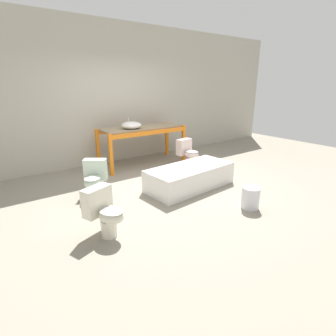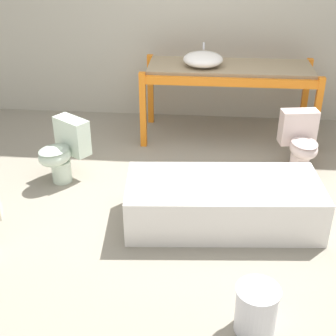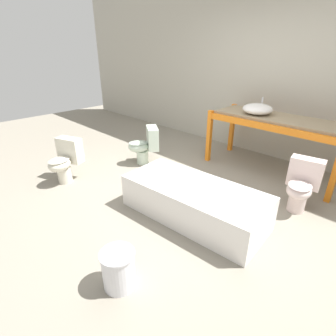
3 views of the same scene
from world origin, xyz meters
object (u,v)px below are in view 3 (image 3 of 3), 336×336
(bathtub_main, at_px, (194,199))
(toilet_far, at_px, (145,144))
(sink_basin, at_px, (258,109))
(bucket_white, at_px, (119,269))
(toilet_near, at_px, (65,160))
(toilet_extra, at_px, (301,184))

(bathtub_main, xyz_separation_m, toilet_far, (-1.58, 0.63, 0.10))
(sink_basin, xyz_separation_m, toilet_far, (-1.35, -1.14, -0.63))
(sink_basin, bearing_deg, bathtub_main, -82.29)
(toilet_far, distance_m, bucket_white, 2.56)
(bathtub_main, bearing_deg, toilet_near, -166.78)
(toilet_extra, bearing_deg, toilet_near, -157.91)
(toilet_extra, bearing_deg, bucket_white, -114.30)
(sink_basin, relative_size, bucket_white, 1.31)
(sink_basin, height_order, toilet_near, sink_basin)
(toilet_near, xyz_separation_m, bucket_white, (2.12, -0.59, -0.16))
(sink_basin, height_order, toilet_extra, sink_basin)
(bucket_white, bearing_deg, toilet_far, 134.20)
(toilet_far, xyz_separation_m, bucket_white, (1.78, -1.83, -0.16))
(toilet_extra, relative_size, bucket_white, 1.82)
(bathtub_main, relative_size, toilet_extra, 2.74)
(bathtub_main, bearing_deg, bucket_white, -85.25)
(bathtub_main, relative_size, toilet_far, 2.74)
(toilet_near, relative_size, toilet_far, 1.00)
(bathtub_main, height_order, toilet_far, toilet_far)
(toilet_far, xyz_separation_m, toilet_extra, (2.39, 0.40, 0.00))
(toilet_near, bearing_deg, sink_basin, 34.20)
(toilet_far, bearing_deg, toilet_near, -70.21)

